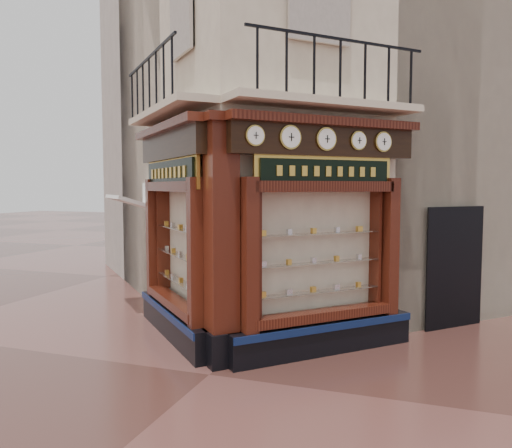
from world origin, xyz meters
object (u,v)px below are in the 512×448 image
at_px(clock_e, 383,142).
at_px(signboard_left, 170,173).
at_px(clock_b, 290,137).
at_px(corner_pilaster, 221,244).
at_px(clock_a, 255,136).
at_px(clock_c, 326,139).
at_px(awning, 135,310).
at_px(clock_d, 358,141).
at_px(signboard_right, 326,171).

height_order(clock_e, signboard_left, clock_e).
bearing_deg(clock_e, clock_b, -180.00).
relative_size(corner_pilaster, clock_a, 12.48).
distance_m(clock_b, clock_c, 0.67).
bearing_deg(signboard_left, corner_pilaster, -169.75).
bearing_deg(signboard_left, awning, 4.36).
bearing_deg(clock_a, clock_d, -0.00).
xyz_separation_m(clock_d, clock_e, (0.37, 0.37, -0.00)).
distance_m(clock_c, awning, 6.23).
distance_m(awning, signboard_left, 3.93).
height_order(clock_b, signboard_right, clock_b).
height_order(awning, signboard_right, signboard_right).
bearing_deg(clock_c, clock_e, 0.00).
bearing_deg(clock_e, clock_d, -180.00).
xyz_separation_m(corner_pilaster, clock_d, (1.94, 1.33, 1.67)).
distance_m(corner_pilaster, clock_c, 2.40).
height_order(corner_pilaster, awning, corner_pilaster).
bearing_deg(signboard_right, clock_d, -11.10).
relative_size(clock_d, signboard_left, 0.14).
relative_size(clock_d, awning, 0.19).
height_order(clock_a, clock_b, clock_b).
distance_m(clock_e, signboard_right, 1.21).
xyz_separation_m(clock_a, awning, (-3.87, 2.62, -3.62)).
height_order(clock_b, clock_e, clock_b).
distance_m(clock_a, signboard_left, 2.35).
distance_m(clock_b, awning, 6.03).
bearing_deg(clock_c, signboard_left, 132.37).
relative_size(clock_c, clock_d, 1.19).
bearing_deg(corner_pilaster, signboard_left, 100.25).
distance_m(clock_e, signboard_left, 3.87).
xyz_separation_m(clock_b, awning, (-4.30, 2.18, -3.62)).
bearing_deg(clock_a, corner_pilaster, 132.05).
distance_m(clock_b, signboard_left, 2.60).
relative_size(clock_c, clock_e, 1.09).
height_order(clock_d, clock_e, clock_e).
xyz_separation_m(corner_pilaster, clock_c, (1.48, 0.88, 1.67)).
relative_size(clock_a, clock_b, 0.84).
relative_size(corner_pilaster, signboard_left, 1.80).
bearing_deg(awning, clock_e, -143.91).
bearing_deg(clock_c, clock_d, -0.00).
bearing_deg(awning, clock_c, -154.67).
bearing_deg(awning, corner_pilaster, -173.14).
bearing_deg(signboard_right, signboard_left, 135.00).
xyz_separation_m(corner_pilaster, clock_a, (0.57, -0.03, 1.67)).
bearing_deg(signboard_left, clock_b, -148.86).
distance_m(corner_pilaster, signboard_left, 2.12).
relative_size(corner_pilaster, clock_c, 10.49).
distance_m(clock_c, signboard_left, 2.99).
bearing_deg(corner_pilaster, clock_d, -10.46).
height_order(clock_c, signboard_left, clock_c).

